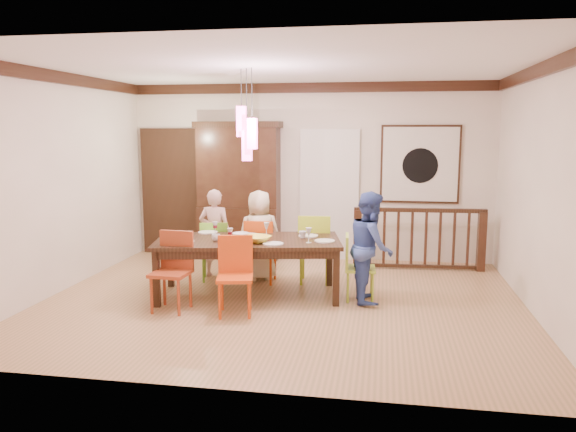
% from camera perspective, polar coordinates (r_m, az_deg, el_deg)
% --- Properties ---
extents(floor, '(6.00, 6.00, 0.00)m').
position_cam_1_polar(floor, '(7.20, -0.61, -8.60)').
color(floor, '#9F7E4C').
rests_on(floor, ground).
extents(ceiling, '(6.00, 6.00, 0.00)m').
position_cam_1_polar(ceiling, '(6.91, -0.65, 15.01)').
color(ceiling, white).
rests_on(ceiling, wall_back).
extents(wall_back, '(6.00, 0.00, 6.00)m').
position_cam_1_polar(wall_back, '(9.36, 2.13, 4.49)').
color(wall_back, beige).
rests_on(wall_back, floor).
extents(wall_left, '(0.00, 5.00, 5.00)m').
position_cam_1_polar(wall_left, '(8.00, -22.29, 3.11)').
color(wall_left, beige).
rests_on(wall_left, floor).
extents(wall_right, '(0.00, 5.00, 5.00)m').
position_cam_1_polar(wall_right, '(7.02, 24.26, 2.28)').
color(wall_right, beige).
rests_on(wall_right, floor).
extents(crown_molding, '(6.00, 5.00, 0.16)m').
position_cam_1_polar(crown_molding, '(6.90, -0.65, 14.35)').
color(crown_molding, black).
rests_on(crown_molding, wall_back).
extents(panel_door, '(1.04, 0.07, 2.24)m').
position_cam_1_polar(panel_door, '(9.96, -11.75, 2.25)').
color(panel_door, black).
rests_on(panel_door, wall_back).
extents(white_doorway, '(0.97, 0.05, 2.22)m').
position_cam_1_polar(white_doorway, '(9.33, 4.22, 1.98)').
color(white_doorway, silver).
rests_on(white_doorway, wall_back).
extents(painting, '(1.25, 0.06, 1.25)m').
position_cam_1_polar(painting, '(9.25, 13.27, 5.13)').
color(painting, black).
rests_on(painting, wall_back).
extents(pendant_cluster, '(0.27, 0.21, 1.14)m').
position_cam_1_polar(pendant_cluster, '(7.12, -4.19, 8.40)').
color(pendant_cluster, '#FF4CA4').
rests_on(pendant_cluster, ceiling).
extents(dining_table, '(2.51, 1.49, 0.75)m').
position_cam_1_polar(dining_table, '(7.27, -4.07, -2.94)').
color(dining_table, black).
rests_on(dining_table, floor).
extents(chair_far_left, '(0.47, 0.47, 0.86)m').
position_cam_1_polar(chair_far_left, '(8.13, -7.46, -3.06)').
color(chair_far_left, '#6BB12B').
rests_on(chair_far_left, floor).
extents(chair_far_mid, '(0.41, 0.41, 0.91)m').
position_cam_1_polar(chair_far_mid, '(7.94, -2.73, -3.09)').
color(chair_far_mid, '#BB400C').
rests_on(chair_far_mid, floor).
extents(chair_far_right, '(0.47, 0.47, 0.98)m').
position_cam_1_polar(chair_far_right, '(7.92, 2.75, -2.79)').
color(chair_far_right, '#A2C223').
rests_on(chair_far_right, floor).
extents(chair_near_left, '(0.45, 0.45, 0.94)m').
position_cam_1_polar(chair_near_left, '(6.83, -11.86, -5.06)').
color(chair_near_left, '#9C391B').
rests_on(chair_near_left, floor).
extents(chair_near_mid, '(0.49, 0.49, 0.91)m').
position_cam_1_polar(chair_near_mid, '(6.57, -5.42, -5.60)').
color(chair_near_mid, '#CC4310').
rests_on(chair_near_mid, floor).
extents(chair_end_right, '(0.40, 0.40, 0.84)m').
position_cam_1_polar(chair_end_right, '(7.18, 7.36, -4.76)').
color(chair_end_right, '#A7CD35').
rests_on(chair_end_right, floor).
extents(china_hutch, '(1.44, 0.46, 2.28)m').
position_cam_1_polar(china_hutch, '(9.42, -5.01, 2.61)').
color(china_hutch, black).
rests_on(china_hutch, floor).
extents(balustrade, '(2.01, 0.21, 0.96)m').
position_cam_1_polar(balustrade, '(8.88, 13.15, -2.17)').
color(balustrade, black).
rests_on(balustrade, floor).
extents(person_far_left, '(0.48, 0.32, 1.30)m').
position_cam_1_polar(person_far_left, '(8.29, -7.43, -1.73)').
color(person_far_left, beige).
rests_on(person_far_left, floor).
extents(person_far_mid, '(0.75, 0.64, 1.30)m').
position_cam_1_polar(person_far_mid, '(8.05, -2.92, -1.97)').
color(person_far_mid, beige).
rests_on(person_far_mid, floor).
extents(person_end_right, '(0.61, 0.74, 1.39)m').
position_cam_1_polar(person_end_right, '(7.11, 8.41, -3.12)').
color(person_end_right, '#3952A1').
rests_on(person_end_right, floor).
extents(serving_bowl, '(0.44, 0.44, 0.08)m').
position_cam_1_polar(serving_bowl, '(7.05, -3.16, -2.36)').
color(serving_bowl, yellow).
rests_on(serving_bowl, dining_table).
extents(small_bowl, '(0.22, 0.22, 0.07)m').
position_cam_1_polar(small_bowl, '(7.34, -4.82, -1.98)').
color(small_bowl, white).
rests_on(small_bowl, dining_table).
extents(cup_left, '(0.12, 0.12, 0.09)m').
position_cam_1_polar(cup_left, '(7.18, -7.32, -2.19)').
color(cup_left, silver).
rests_on(cup_left, dining_table).
extents(cup_right, '(0.10, 0.10, 0.09)m').
position_cam_1_polar(cup_right, '(7.31, 1.50, -1.90)').
color(cup_right, silver).
rests_on(cup_right, dining_table).
extents(plate_far_left, '(0.26, 0.26, 0.01)m').
position_cam_1_polar(plate_far_left, '(7.76, -8.15, -1.65)').
color(plate_far_left, white).
rests_on(plate_far_left, dining_table).
extents(plate_far_mid, '(0.26, 0.26, 0.01)m').
position_cam_1_polar(plate_far_mid, '(7.51, -3.93, -1.93)').
color(plate_far_mid, white).
rests_on(plate_far_mid, dining_table).
extents(plate_far_right, '(0.26, 0.26, 0.01)m').
position_cam_1_polar(plate_far_right, '(7.44, 2.08, -2.02)').
color(plate_far_right, white).
rests_on(plate_far_right, dining_table).
extents(plate_near_left, '(0.26, 0.26, 0.01)m').
position_cam_1_polar(plate_near_left, '(7.20, -10.52, -2.53)').
color(plate_near_left, white).
rests_on(plate_near_left, dining_table).
extents(plate_near_mid, '(0.26, 0.26, 0.01)m').
position_cam_1_polar(plate_near_mid, '(6.93, -1.54, -2.82)').
color(plate_near_mid, white).
rests_on(plate_near_mid, dining_table).
extents(plate_end_right, '(0.26, 0.26, 0.01)m').
position_cam_1_polar(plate_end_right, '(7.11, 3.75, -2.54)').
color(plate_end_right, white).
rests_on(plate_end_right, dining_table).
extents(wine_glass_a, '(0.08, 0.08, 0.19)m').
position_cam_1_polar(wine_glass_a, '(7.52, -7.41, -1.29)').
color(wine_glass_a, '#590C19').
rests_on(wine_glass_a, dining_table).
extents(wine_glass_b, '(0.08, 0.08, 0.19)m').
position_cam_1_polar(wine_glass_b, '(7.39, -2.20, -1.40)').
color(wine_glass_b, silver).
rests_on(wine_glass_b, dining_table).
extents(wine_glass_c, '(0.08, 0.08, 0.19)m').
position_cam_1_polar(wine_glass_c, '(7.00, -5.89, -2.01)').
color(wine_glass_c, '#590C19').
rests_on(wine_glass_c, dining_table).
extents(wine_glass_d, '(0.08, 0.08, 0.19)m').
position_cam_1_polar(wine_glass_d, '(7.00, 2.11, -1.97)').
color(wine_glass_d, silver).
rests_on(wine_glass_d, dining_table).
extents(napkin, '(0.18, 0.14, 0.01)m').
position_cam_1_polar(napkin, '(6.97, -5.13, -2.78)').
color(napkin, '#D83359').
rests_on(napkin, dining_table).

